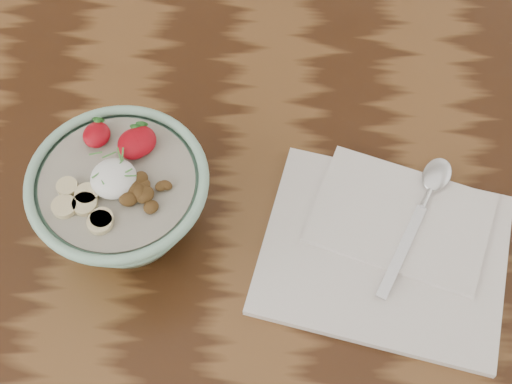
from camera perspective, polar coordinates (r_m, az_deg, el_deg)
table at (r=96.56cm, az=-5.31°, el=-2.18°), size 160.00×90.00×75.00cm
breakfast_bowl at (r=80.66cm, az=-10.59°, el=-0.56°), size 19.75×19.75×12.95cm
napkin at (r=84.65cm, az=10.46°, el=-4.28°), size 31.99×28.05×1.71cm
spoon at (r=87.37cm, az=13.63°, el=-0.08°), size 10.67×19.41×1.06cm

